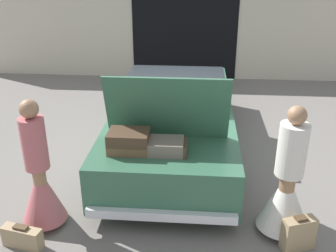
{
  "coord_description": "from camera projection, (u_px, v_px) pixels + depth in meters",
  "views": [
    {
      "loc": [
        0.4,
        -6.3,
        3.23
      ],
      "look_at": [
        0.0,
        -1.29,
        0.99
      ],
      "focal_mm": 42.0,
      "sensor_mm": 36.0,
      "label": 1
    }
  ],
  "objects": [
    {
      "name": "person_left",
      "position": [
        40.0,
        183.0,
        4.86
      ],
      "size": [
        0.56,
        0.56,
        1.71
      ],
      "rotation": [
        0.0,
        0.0,
        -1.32
      ],
      "color": "#997051",
      "rests_on": "ground_plane"
    },
    {
      "name": "suitcase_beside_left_person",
      "position": [
        22.0,
        237.0,
        4.65
      ],
      "size": [
        0.51,
        0.24,
        0.29
      ],
      "color": "#9E8460",
      "rests_on": "ground_plane"
    },
    {
      "name": "garage_wall_back",
      "position": [
        185.0,
        27.0,
        10.48
      ],
      "size": [
        12.0,
        0.14,
        2.8
      ],
      "color": "beige",
      "rests_on": "ground_plane"
    },
    {
      "name": "ground_plane",
      "position": [
        174.0,
        147.0,
        7.08
      ],
      "size": [
        40.0,
        40.0,
        0.0
      ],
      "primitive_type": "plane",
      "color": "slate"
    },
    {
      "name": "suitcase_beside_right_person",
      "position": [
        298.0,
        234.0,
        4.6
      ],
      "size": [
        0.42,
        0.28,
        0.44
      ],
      "color": "#9E8460",
      "rests_on": "ground_plane"
    },
    {
      "name": "person_right",
      "position": [
        286.0,
        190.0,
        4.74
      ],
      "size": [
        0.65,
        0.65,
        1.68
      ],
      "rotation": [
        0.0,
        0.0,
        1.78
      ],
      "color": "#997051",
      "rests_on": "ground_plane"
    },
    {
      "name": "car",
      "position": [
        174.0,
        118.0,
        6.84
      ],
      "size": [
        2.01,
        4.77,
        1.79
      ],
      "color": "#336047",
      "rests_on": "ground_plane"
    }
  ]
}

